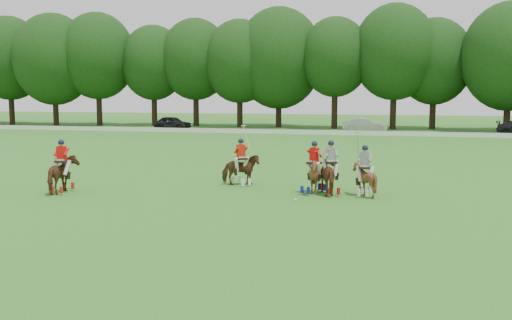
% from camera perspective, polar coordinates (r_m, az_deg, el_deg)
% --- Properties ---
extents(ground, '(180.00, 180.00, 0.00)m').
position_cam_1_polar(ground, '(20.63, -5.64, -5.13)').
color(ground, '#2C681D').
rests_on(ground, ground).
extents(tree_line, '(117.98, 14.32, 14.75)m').
position_cam_1_polar(tree_line, '(67.52, 8.20, 10.13)').
color(tree_line, black).
rests_on(tree_line, ground).
extents(boundary_rail, '(120.00, 0.10, 0.44)m').
position_cam_1_polar(boundary_rail, '(57.58, 6.86, 2.75)').
color(boundary_rail, white).
rests_on(boundary_rail, ground).
extents(car_left, '(4.59, 2.45, 1.49)m').
position_cam_1_polar(car_left, '(66.42, -8.35, 3.72)').
color(car_left, black).
rests_on(car_left, ground).
extents(car_mid, '(4.67, 1.85, 1.51)m').
position_cam_1_polar(car_mid, '(61.72, 10.81, 3.45)').
color(car_mid, '#A1A1A6').
rests_on(car_mid, ground).
extents(polo_red_a, '(1.18, 1.94, 2.27)m').
position_cam_1_polar(polo_red_a, '(25.48, -18.79, -1.32)').
color(polo_red_a, '#462912').
rests_on(polo_red_a, ground).
extents(polo_red_b, '(1.86, 1.85, 2.70)m').
position_cam_1_polar(polo_red_b, '(26.09, -1.51, -0.90)').
color(polo_red_b, '#462912').
rests_on(polo_red_b, ground).
extents(polo_red_c, '(1.77, 1.81, 2.22)m').
position_cam_1_polar(polo_red_c, '(24.06, 5.83, -1.51)').
color(polo_red_c, '#462912').
rests_on(polo_red_c, ground).
extents(polo_stripe_a, '(1.47, 2.02, 2.27)m').
position_cam_1_polar(polo_stripe_a, '(24.02, 7.46, -1.48)').
color(polo_stripe_a, '#462912').
rests_on(polo_stripe_a, ground).
extents(polo_stripe_b, '(1.17, 1.30, 2.65)m').
position_cam_1_polar(polo_stripe_b, '(23.80, 10.79, -1.81)').
color(polo_stripe_b, '#462912').
rests_on(polo_stripe_b, ground).
extents(polo_ball, '(0.09, 0.09, 0.09)m').
position_cam_1_polar(polo_ball, '(22.54, 3.96, -3.98)').
color(polo_ball, white).
rests_on(polo_ball, ground).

